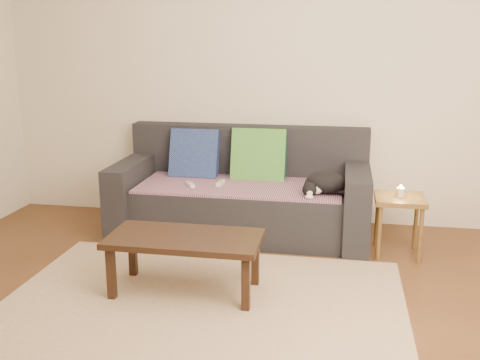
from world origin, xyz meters
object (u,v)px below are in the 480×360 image
object	(u,v)px
wii_remote_a	(190,185)
side_table	(399,207)
wii_remote_b	(220,183)
coffee_table	(185,243)
cat	(325,183)
sofa	(242,197)

from	to	relation	value
wii_remote_a	side_table	world-z (taller)	wii_remote_a
wii_remote_b	coffee_table	bearing A→B (deg)	-174.58
coffee_table	cat	bearing A→B (deg)	49.85
sofa	cat	bearing A→B (deg)	-19.70
sofa	cat	world-z (taller)	sofa
sofa	coffee_table	size ratio (longest dim) A/B	2.15
cat	coffee_table	world-z (taller)	cat
wii_remote_a	coffee_table	world-z (taller)	wii_remote_a
wii_remote_b	sofa	bearing A→B (deg)	-44.58
cat	coffee_table	bearing A→B (deg)	-142.17
cat	wii_remote_b	size ratio (longest dim) A/B	2.60
wii_remote_b	side_table	distance (m)	1.43
sofa	cat	distance (m)	0.77
wii_remote_b	coffee_table	distance (m)	1.12
sofa	side_table	bearing A→B (deg)	-13.75
cat	wii_remote_b	bearing A→B (deg)	160.35
cat	coffee_table	xyz separation A→B (m)	(-0.84, -1.00, -0.18)
wii_remote_b	side_table	size ratio (longest dim) A/B	0.33
sofa	wii_remote_b	bearing A→B (deg)	-139.52
wii_remote_a	coffee_table	distance (m)	1.05
wii_remote_a	wii_remote_b	distance (m)	0.25
cat	side_table	world-z (taller)	cat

